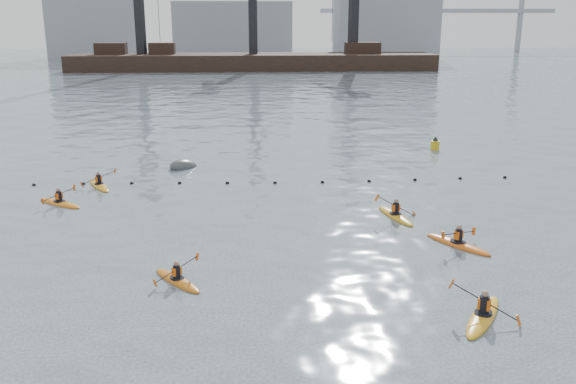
% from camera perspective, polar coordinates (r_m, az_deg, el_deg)
% --- Properties ---
extents(float_line, '(33.24, 0.73, 0.24)m').
position_cam_1_polar(float_line, '(38.57, -3.46, 0.91)').
color(float_line, black).
rests_on(float_line, ground).
extents(barge_pier, '(72.00, 19.30, 29.50)m').
position_cam_1_polar(barge_pier, '(124.97, -3.36, 12.23)').
color(barge_pier, black).
rests_on(barge_pier, ground).
extents(skyline, '(141.00, 28.00, 22.00)m').
position_cam_1_polar(skyline, '(165.01, -2.55, 15.71)').
color(skyline, gray).
rests_on(skyline, ground).
extents(kayaker_0, '(2.39, 2.79, 1.09)m').
position_cam_1_polar(kayaker_0, '(24.69, -10.33, -8.06)').
color(kayaker_0, '#C36512').
rests_on(kayaker_0, ground).
extents(kayaker_1, '(2.62, 3.45, 1.36)m').
position_cam_1_polar(kayaker_1, '(22.60, 17.79, -10.91)').
color(kayaker_1, gold).
rests_on(kayaker_1, ground).
extents(kayaker_2, '(3.07, 2.50, 1.06)m').
position_cam_1_polar(kayaker_2, '(36.39, -20.59, -0.92)').
color(kayaker_2, orange).
rests_on(kayaker_2, ground).
extents(kayaker_3, '(2.42, 3.56, 1.47)m').
position_cam_1_polar(kayaker_3, '(32.38, 10.03, -2.13)').
color(kayaker_3, gold).
rests_on(kayaker_3, ground).
extents(kayaker_4, '(2.58, 3.33, 1.14)m').
position_cam_1_polar(kayaker_4, '(29.02, 15.62, -4.65)').
color(kayaker_4, '#D45C14').
rests_on(kayaker_4, ground).
extents(kayaker_5, '(2.21, 3.21, 1.15)m').
position_cam_1_polar(kayaker_5, '(39.40, -17.25, 0.64)').
color(kayaker_5, orange).
rests_on(kayaker_5, ground).
extents(mooring_buoy, '(2.69, 2.71, 1.59)m').
position_cam_1_polar(mooring_buoy, '(43.10, -9.73, 2.28)').
color(mooring_buoy, '#3C3F41').
rests_on(mooring_buoy, ground).
extents(nav_buoy, '(0.67, 0.67, 1.23)m').
position_cam_1_polar(nav_buoy, '(49.53, 13.60, 4.28)').
color(nav_buoy, gold).
rests_on(nav_buoy, ground).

